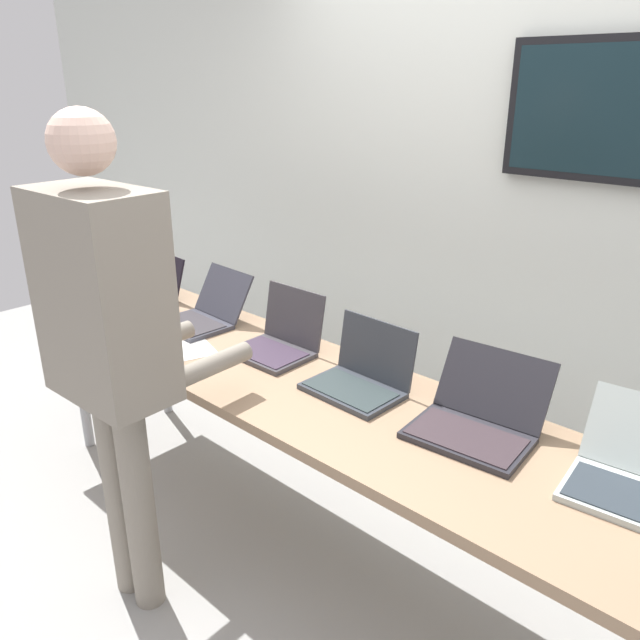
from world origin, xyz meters
TOP-DOWN VIEW (x-y plane):
  - ground at (0.00, 0.00)m, footprint 8.00×8.00m
  - back_wall at (0.01, 1.13)m, footprint 8.00×0.11m
  - workbench at (0.00, 0.00)m, footprint 3.25×0.70m
  - laptop_station_0 at (-1.39, 0.13)m, footprint 0.34×0.31m
  - laptop_station_1 at (-0.91, 0.12)m, footprint 0.34×0.39m
  - laptop_station_2 at (-0.41, 0.13)m, footprint 0.33×0.30m
  - laptop_station_3 at (0.06, 0.10)m, footprint 0.35×0.28m
  - laptop_station_4 at (0.53, 0.12)m, footprint 0.41×0.41m
  - laptop_station_5 at (1.00, 0.15)m, footprint 0.36×0.38m
  - person at (-0.42, -0.62)m, footprint 0.45×0.60m
  - coffee_mug at (-0.95, -0.25)m, footprint 0.09×0.09m
  - paper_sheet at (-0.73, -0.17)m, footprint 0.29×0.35m

SIDE VIEW (x-z plane):
  - ground at x=0.00m, z-range -0.04..0.00m
  - workbench at x=0.00m, z-range 0.33..1.10m
  - paper_sheet at x=-0.73m, z-range 0.77..0.77m
  - coffee_mug at x=-0.95m, z-range 0.77..0.85m
  - laptop_station_5 at x=1.00m, z-range 0.70..0.93m
  - laptop_station_0 at x=-1.39m, z-range 0.71..0.93m
  - laptop_station_1 at x=-0.91m, z-range 0.70..0.94m
  - laptop_station_4 at x=0.53m, z-range 0.70..0.94m
  - laptop_station_3 at x=0.06m, z-range 0.70..0.95m
  - laptop_station_2 at x=-0.41m, z-range 0.70..0.95m
  - person at x=-0.42m, z-range 0.19..1.97m
  - back_wall at x=0.01m, z-range 0.01..2.57m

